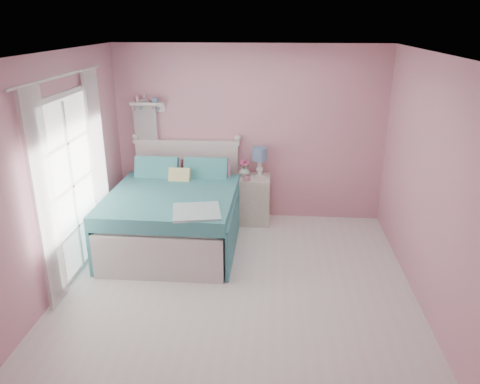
# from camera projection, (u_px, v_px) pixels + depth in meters

# --- Properties ---
(floor) EXTENTS (4.50, 4.50, 0.00)m
(floor) POSITION_uv_depth(u_px,v_px,m) (237.00, 292.00, 5.32)
(floor) COLOR silver
(floor) RESTS_ON ground
(room_shell) EXTENTS (4.50, 4.50, 4.50)m
(room_shell) POSITION_uv_depth(u_px,v_px,m) (236.00, 158.00, 4.76)
(room_shell) COLOR pink
(room_shell) RESTS_ON floor
(bed) EXTENTS (1.66, 2.09, 1.20)m
(bed) POSITION_uv_depth(u_px,v_px,m) (175.00, 215.00, 6.37)
(bed) COLOR silver
(bed) RESTS_ON floor
(nightstand) EXTENTS (0.50, 0.49, 0.72)m
(nightstand) POSITION_uv_depth(u_px,v_px,m) (253.00, 199.00, 7.04)
(nightstand) COLOR beige
(nightstand) RESTS_ON floor
(table_lamp) EXTENTS (0.22, 0.22, 0.43)m
(table_lamp) POSITION_uv_depth(u_px,v_px,m) (260.00, 156.00, 6.87)
(table_lamp) COLOR white
(table_lamp) RESTS_ON nightstand
(vase) EXTENTS (0.21, 0.21, 0.17)m
(vase) POSITION_uv_depth(u_px,v_px,m) (244.00, 171.00, 6.91)
(vase) COLOR silver
(vase) RESTS_ON nightstand
(teacup) EXTENTS (0.13, 0.13, 0.08)m
(teacup) POSITION_uv_depth(u_px,v_px,m) (247.00, 178.00, 6.75)
(teacup) COLOR #C08095
(teacup) RESTS_ON nightstand
(roses) EXTENTS (0.14, 0.11, 0.12)m
(roses) POSITION_uv_depth(u_px,v_px,m) (244.00, 163.00, 6.86)
(roses) COLOR #D04783
(roses) RESTS_ON vase
(wall_shelf) EXTENTS (0.50, 0.15, 0.25)m
(wall_shelf) POSITION_uv_depth(u_px,v_px,m) (148.00, 104.00, 6.87)
(wall_shelf) COLOR silver
(wall_shelf) RESTS_ON room_shell
(hanging_dress) EXTENTS (0.34, 0.03, 0.72)m
(hanging_dress) POSITION_uv_depth(u_px,v_px,m) (146.00, 127.00, 6.98)
(hanging_dress) COLOR white
(hanging_dress) RESTS_ON room_shell
(french_door) EXTENTS (0.04, 1.32, 2.16)m
(french_door) POSITION_uv_depth(u_px,v_px,m) (72.00, 187.00, 5.46)
(french_door) COLOR silver
(french_door) RESTS_ON floor
(curtain_near) EXTENTS (0.04, 0.40, 2.32)m
(curtain_near) POSITION_uv_depth(u_px,v_px,m) (45.00, 202.00, 4.73)
(curtain_near) COLOR white
(curtain_near) RESTS_ON floor
(curtain_far) EXTENTS (0.04, 0.40, 2.32)m
(curtain_far) POSITION_uv_depth(u_px,v_px,m) (98.00, 160.00, 6.12)
(curtain_far) COLOR white
(curtain_far) RESTS_ON floor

